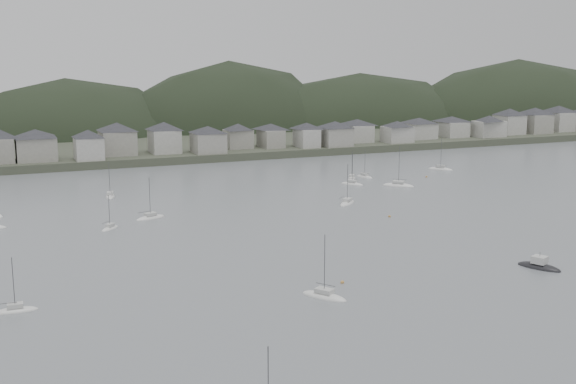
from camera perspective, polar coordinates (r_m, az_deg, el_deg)
name	(u,v)px	position (r m, az deg, el deg)	size (l,w,h in m)	color
ground	(468,307)	(122.95, 13.99, -8.78)	(900.00, 900.00, 0.00)	slate
far_shore_land	(126,129)	(395.23, -12.64, 4.84)	(900.00, 250.00, 3.00)	#383D2D
forested_ridge	(146,159)	(372.73, -11.10, 2.57)	(851.55, 103.94, 102.57)	black
waterfront_town	(298,132)	(302.54, 0.78, 4.72)	(451.48, 28.46, 12.92)	gray
sailboat_lead	(398,186)	(229.00, 8.70, 0.50)	(9.16, 9.36, 13.55)	silver
moored_fleet	(244,235)	(165.13, -3.47, -3.38)	(221.44, 149.73, 12.44)	silver
motor_launch_near	(539,267)	(148.28, 19.19, -5.57)	(6.40, 9.19, 4.06)	black
mooring_buoys	(321,242)	(158.71, 2.59, -3.96)	(156.51, 106.19, 0.70)	#C48D41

